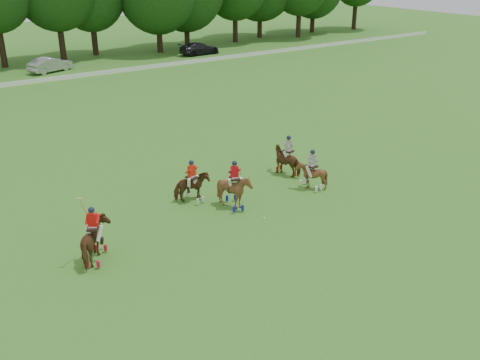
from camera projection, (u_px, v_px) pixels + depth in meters
ground at (268, 249)px, 23.07m from camera, size 180.00×180.00×0.00m
boundary_rail at (30, 82)px, 51.72m from camera, size 120.00×0.10×0.44m
car_mid at (50, 65)px, 56.68m from camera, size 5.01×3.14×1.56m
car_right at (199, 49)px, 66.30m from camera, size 5.21×2.25×1.49m
polo_red_a at (95, 241)px, 21.84m from camera, size 1.96×2.26×2.99m
polo_red_b at (192, 187)px, 27.17m from camera, size 1.79×1.63×2.24m
polo_red_c at (235, 190)px, 26.47m from camera, size 1.88×2.00×2.48m
polo_stripe_a at (288, 160)px, 30.52m from camera, size 1.48×2.08×2.31m
polo_stripe_b at (311, 175)px, 28.62m from camera, size 1.36×1.50×2.23m
polo_ball at (264, 218)px, 25.60m from camera, size 0.09×0.09×0.09m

